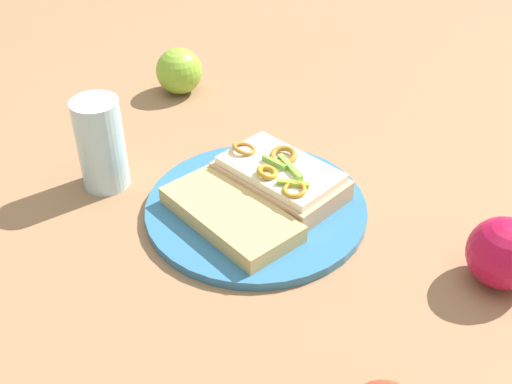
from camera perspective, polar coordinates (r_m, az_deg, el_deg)
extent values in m
plane|color=#936948|center=(0.82, 0.00, -1.79)|extent=(2.00, 2.00, 0.00)
cylinder|color=teal|center=(0.82, 0.00, -1.46)|extent=(0.28, 0.28, 0.01)
cube|color=tan|center=(0.83, 2.14, 0.98)|extent=(0.19, 0.17, 0.03)
cube|color=beige|center=(0.82, 2.17, 2.04)|extent=(0.17, 0.16, 0.01)
torus|color=#B37829|center=(0.83, 2.43, 3.22)|extent=(0.05, 0.05, 0.02)
torus|color=#B0811F|center=(0.80, 0.99, 1.75)|extent=(0.04, 0.04, 0.02)
torus|color=#B97E22|center=(0.77, 3.41, 0.20)|extent=(0.04, 0.04, 0.01)
torus|color=#B67129|center=(0.84, -0.87, 3.89)|extent=(0.05, 0.05, 0.02)
cube|color=#82B642|center=(0.81, 3.02, 2.21)|extent=(0.06, 0.02, 0.01)
cube|color=#7BB142|center=(0.82, 1.61, 2.60)|extent=(0.03, 0.03, 0.01)
cube|color=#8AAF32|center=(0.78, 3.31, 0.74)|extent=(0.02, 0.04, 0.01)
cube|color=tan|center=(0.78, -2.27, -1.95)|extent=(0.20, 0.16, 0.02)
sphere|color=#B81139|center=(0.75, 21.02, -5.04)|extent=(0.10, 0.10, 0.08)
sphere|color=#86B331|center=(1.08, -6.81, 10.56)|extent=(0.10, 0.10, 0.08)
cylinder|color=silver|center=(0.86, -13.53, 4.14)|extent=(0.06, 0.06, 0.12)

